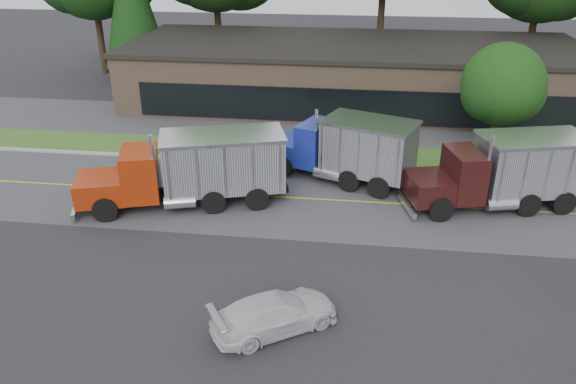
# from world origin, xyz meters

# --- Properties ---
(ground) EXTENTS (140.00, 140.00, 0.00)m
(ground) POSITION_xyz_m (0.00, 0.00, 0.00)
(ground) COLOR #323237
(ground) RESTS_ON ground
(road) EXTENTS (60.00, 8.00, 0.02)m
(road) POSITION_xyz_m (0.00, 9.00, 0.00)
(road) COLOR #5C5C61
(road) RESTS_ON ground
(center_line) EXTENTS (60.00, 0.12, 0.01)m
(center_line) POSITION_xyz_m (0.00, 9.00, 0.00)
(center_line) COLOR gold
(center_line) RESTS_ON ground
(curb) EXTENTS (60.00, 0.30, 0.12)m
(curb) POSITION_xyz_m (0.00, 13.20, 0.00)
(curb) COLOR #9E9E99
(curb) RESTS_ON ground
(grass_verge) EXTENTS (60.00, 3.40, 0.03)m
(grass_verge) POSITION_xyz_m (0.00, 15.00, 0.00)
(grass_verge) COLOR #376623
(grass_verge) RESTS_ON ground
(far_parking) EXTENTS (60.00, 7.00, 0.02)m
(far_parking) POSITION_xyz_m (0.00, 20.00, 0.00)
(far_parking) COLOR #5C5C61
(far_parking) RESTS_ON ground
(strip_mall) EXTENTS (32.00, 12.00, 4.00)m
(strip_mall) POSITION_xyz_m (2.00, 26.00, 2.00)
(strip_mall) COLOR #886953
(strip_mall) RESTS_ON ground
(tree_verge) EXTENTS (4.59, 4.32, 6.55)m
(tree_verge) POSITION_xyz_m (10.07, 15.05, 4.17)
(tree_verge) COLOR #382619
(tree_verge) RESTS_ON ground
(dump_truck_red) EXTENTS (9.78, 5.12, 3.36)m
(dump_truck_red) POSITION_xyz_m (-4.78, 7.89, 1.81)
(dump_truck_red) COLOR black
(dump_truck_red) RESTS_ON ground
(dump_truck_blue) EXTENTS (7.82, 5.04, 3.36)m
(dump_truck_blue) POSITION_xyz_m (2.19, 11.42, 1.80)
(dump_truck_blue) COLOR black
(dump_truck_blue) RESTS_ON ground
(dump_truck_maroon) EXTENTS (8.46, 4.42, 3.36)m
(dump_truck_maroon) POSITION_xyz_m (9.48, 9.51, 1.80)
(dump_truck_maroon) COLOR black
(dump_truck_maroon) RESTS_ON ground
(rally_car) EXTENTS (4.46, 3.77, 1.22)m
(rally_car) POSITION_xyz_m (0.24, -0.68, 0.61)
(rally_car) COLOR silver
(rally_car) RESTS_ON ground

